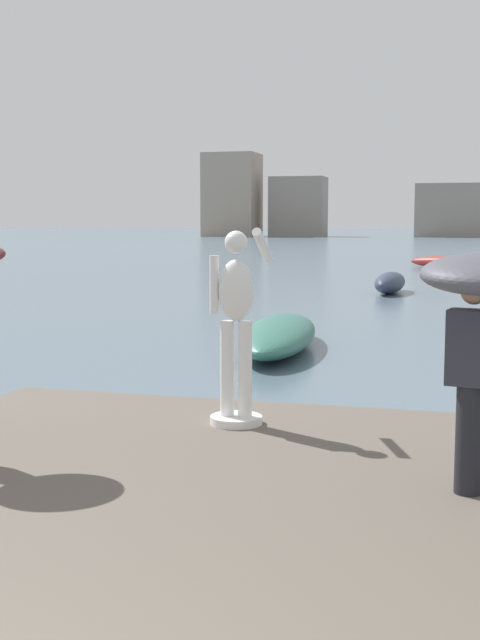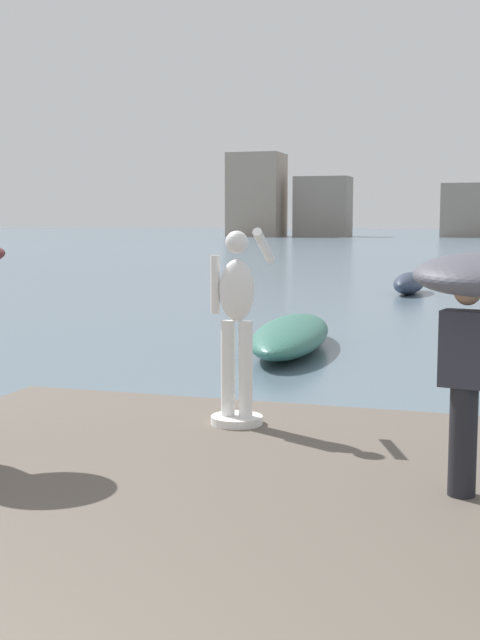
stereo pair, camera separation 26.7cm
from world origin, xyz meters
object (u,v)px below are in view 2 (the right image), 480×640
Objects in this scene: boat_near at (477,263)px; boat_far at (409,283)px; statue_white_figure at (237,328)px; boat_mid at (291,335)px.

boat_near is 15.59m from boat_far.
boat_near is at bearing 83.00° from boat_far.
statue_white_figure is 0.42× the size of boat_near.
boat_far reaches higher than boat_mid.
boat_mid is at bearing -93.78° from boat_far.
statue_white_figure is 21.31m from boat_far.
boat_near reaches higher than boat_mid.
statue_white_figure reaches higher than boat_far.
statue_white_figure is at bearing -92.46° from boat_near.
statue_white_figure is 0.40× the size of boat_mid.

